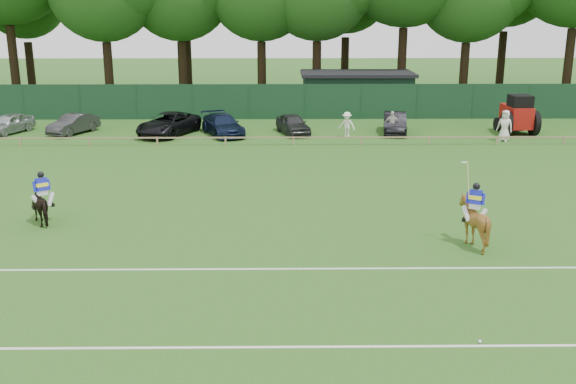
{
  "coord_description": "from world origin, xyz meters",
  "views": [
    {
      "loc": [
        0.23,
        -20.83,
        8.2
      ],
      "look_at": [
        0.5,
        3.0,
        1.4
      ],
      "focal_mm": 42.0,
      "sensor_mm": 36.0,
      "label": 1
    }
  ],
  "objects_px": {
    "sedan_grey": "(73,124)",
    "spectator_left": "(347,125)",
    "hatch_grey": "(293,124)",
    "estate_black": "(395,123)",
    "sedan_navy": "(223,125)",
    "utility_shed": "(357,92)",
    "spectator_mid": "(392,124)",
    "polo_ball": "(480,341)",
    "tractor": "(517,115)",
    "sedan_silver": "(9,123)",
    "suv_black": "(168,124)",
    "horse_chestnut": "(474,222)",
    "spectator_right": "(505,126)",
    "horse_dark": "(44,205)"
  },
  "relations": [
    {
      "from": "horse_chestnut",
      "to": "tractor",
      "type": "xyz_separation_m",
      "value": [
        8.4,
        20.29,
        0.33
      ]
    },
    {
      "from": "tractor",
      "to": "hatch_grey",
      "type": "bearing_deg",
      "value": 177.2
    },
    {
      "from": "horse_dark",
      "to": "utility_shed",
      "type": "relative_size",
      "value": 0.2
    },
    {
      "from": "suv_black",
      "to": "utility_shed",
      "type": "bearing_deg",
      "value": 56.85
    },
    {
      "from": "estate_black",
      "to": "polo_ball",
      "type": "relative_size",
      "value": 44.43
    },
    {
      "from": "hatch_grey",
      "to": "estate_black",
      "type": "relative_size",
      "value": 0.92
    },
    {
      "from": "horse_chestnut",
      "to": "tractor",
      "type": "distance_m",
      "value": 21.97
    },
    {
      "from": "sedan_navy",
      "to": "spectator_right",
      "type": "distance_m",
      "value": 17.27
    },
    {
      "from": "sedan_silver",
      "to": "sedan_navy",
      "type": "bearing_deg",
      "value": 17.45
    },
    {
      "from": "sedan_silver",
      "to": "spectator_right",
      "type": "distance_m",
      "value": 31.0
    },
    {
      "from": "sedan_grey",
      "to": "spectator_left",
      "type": "bearing_deg",
      "value": 19.02
    },
    {
      "from": "spectator_mid",
      "to": "polo_ball",
      "type": "xyz_separation_m",
      "value": [
        -1.99,
        -26.35,
        -0.75
      ]
    },
    {
      "from": "estate_black",
      "to": "spectator_left",
      "type": "bearing_deg",
      "value": -146.07
    },
    {
      "from": "suv_black",
      "to": "estate_black",
      "type": "distance_m",
      "value": 14.39
    },
    {
      "from": "polo_ball",
      "to": "horse_chestnut",
      "type": "bearing_deg",
      "value": 76.17
    },
    {
      "from": "spectator_left",
      "to": "polo_ball",
      "type": "relative_size",
      "value": 18.01
    },
    {
      "from": "horse_chestnut",
      "to": "sedan_grey",
      "type": "bearing_deg",
      "value": -18.69
    },
    {
      "from": "hatch_grey",
      "to": "estate_black",
      "type": "height_order",
      "value": "estate_black"
    },
    {
      "from": "horse_chestnut",
      "to": "sedan_silver",
      "type": "distance_m",
      "value": 31.77
    },
    {
      "from": "sedan_silver",
      "to": "sedan_navy",
      "type": "height_order",
      "value": "sedan_navy"
    },
    {
      "from": "tractor",
      "to": "sedan_grey",
      "type": "bearing_deg",
      "value": 176.94
    },
    {
      "from": "horse_chestnut",
      "to": "spectator_mid",
      "type": "height_order",
      "value": "horse_chestnut"
    },
    {
      "from": "utility_shed",
      "to": "tractor",
      "type": "distance_m",
      "value": 12.69
    },
    {
      "from": "sedan_grey",
      "to": "spectator_right",
      "type": "xyz_separation_m",
      "value": [
        26.7,
        -2.7,
        0.32
      ]
    },
    {
      "from": "estate_black",
      "to": "tractor",
      "type": "xyz_separation_m",
      "value": [
        7.71,
        -0.32,
        0.52
      ]
    },
    {
      "from": "suv_black",
      "to": "hatch_grey",
      "type": "relative_size",
      "value": 1.36
    },
    {
      "from": "estate_black",
      "to": "utility_shed",
      "type": "relative_size",
      "value": 0.48
    },
    {
      "from": "sedan_grey",
      "to": "tractor",
      "type": "height_order",
      "value": "tractor"
    },
    {
      "from": "estate_black",
      "to": "hatch_grey",
      "type": "bearing_deg",
      "value": -170.36
    },
    {
      "from": "horse_dark",
      "to": "estate_black",
      "type": "bearing_deg",
      "value": -167.88
    },
    {
      "from": "sedan_grey",
      "to": "utility_shed",
      "type": "relative_size",
      "value": 0.45
    },
    {
      "from": "horse_chestnut",
      "to": "spectator_left",
      "type": "bearing_deg",
      "value": -54.93
    },
    {
      "from": "sedan_grey",
      "to": "sedan_navy",
      "type": "bearing_deg",
      "value": 20.86
    },
    {
      "from": "sedan_navy",
      "to": "utility_shed",
      "type": "height_order",
      "value": "utility_shed"
    },
    {
      "from": "sedan_grey",
      "to": "spectator_left",
      "type": "distance_m",
      "value": 17.37
    },
    {
      "from": "polo_ball",
      "to": "utility_shed",
      "type": "distance_m",
      "value": 35.89
    },
    {
      "from": "sedan_navy",
      "to": "estate_black",
      "type": "distance_m",
      "value": 10.97
    },
    {
      "from": "spectator_mid",
      "to": "tractor",
      "type": "bearing_deg",
      "value": 15.05
    },
    {
      "from": "sedan_navy",
      "to": "spectator_mid",
      "type": "bearing_deg",
      "value": -25.86
    },
    {
      "from": "suv_black",
      "to": "estate_black",
      "type": "bearing_deg",
      "value": 24.25
    },
    {
      "from": "sedan_navy",
      "to": "utility_shed",
      "type": "bearing_deg",
      "value": 20.83
    },
    {
      "from": "sedan_silver",
      "to": "polo_ball",
      "type": "bearing_deg",
      "value": -30.59
    },
    {
      "from": "sedan_silver",
      "to": "spectator_left",
      "type": "xyz_separation_m",
      "value": [
        21.45,
        -1.79,
        0.18
      ]
    },
    {
      "from": "horse_chestnut",
      "to": "estate_black",
      "type": "height_order",
      "value": "horse_chestnut"
    },
    {
      "from": "sedan_grey",
      "to": "spectator_mid",
      "type": "bearing_deg",
      "value": 20.97
    },
    {
      "from": "sedan_grey",
      "to": "estate_black",
      "type": "height_order",
      "value": "estate_black"
    },
    {
      "from": "hatch_grey",
      "to": "polo_ball",
      "type": "xyz_separation_m",
      "value": [
        4.14,
        -27.3,
        -0.58
      ]
    },
    {
      "from": "utility_shed",
      "to": "sedan_grey",
      "type": "bearing_deg",
      "value": -156.37
    },
    {
      "from": "sedan_navy",
      "to": "tractor",
      "type": "relative_size",
      "value": 1.47
    },
    {
      "from": "horse_chestnut",
      "to": "utility_shed",
      "type": "xyz_separation_m",
      "value": [
        -0.86,
        28.95,
        0.68
      ]
    }
  ]
}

